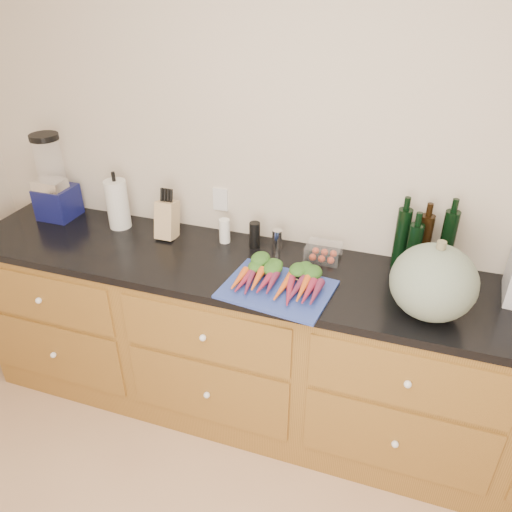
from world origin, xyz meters
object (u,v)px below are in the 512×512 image
(carrots, at_px, (280,279))
(squash, at_px, (433,282))
(blender_appliance, at_px, (53,182))
(knife_block, at_px, (167,220))
(paper_towel, at_px, (118,204))
(tomato_box, at_px, (323,252))
(cutting_board, at_px, (277,289))

(carrots, bearing_deg, squash, -0.08)
(carrots, xyz_separation_m, blender_appliance, (-1.38, 0.28, 0.17))
(blender_appliance, distance_m, knife_block, 0.70)
(paper_towel, relative_size, tomato_box, 1.60)
(cutting_board, xyz_separation_m, paper_towel, (-0.99, 0.32, 0.13))
(cutting_board, relative_size, tomato_box, 2.80)
(squash, bearing_deg, tomato_box, 149.50)
(tomato_box, bearing_deg, paper_towel, -179.49)
(squash, xyz_separation_m, tomato_box, (-0.50, 0.29, -0.12))
(carrots, distance_m, paper_towel, 1.03)
(cutting_board, relative_size, squash, 1.36)
(cutting_board, xyz_separation_m, blender_appliance, (-1.38, 0.32, 0.20))
(squash, distance_m, tomato_box, 0.59)
(carrots, height_order, tomato_box, tomato_box)
(squash, distance_m, paper_towel, 1.64)
(carrots, distance_m, tomato_box, 0.32)
(carrots, bearing_deg, tomato_box, 65.45)
(blender_appliance, height_order, paper_towel, blender_appliance)
(squash, relative_size, knife_block, 1.75)
(carrots, height_order, blender_appliance, blender_appliance)
(cutting_board, distance_m, knife_block, 0.75)
(cutting_board, relative_size, carrots, 1.18)
(paper_towel, xyz_separation_m, knife_block, (0.30, -0.02, -0.03))
(paper_towel, relative_size, knife_block, 1.36)
(cutting_board, relative_size, blender_appliance, 0.98)
(squash, bearing_deg, knife_block, 168.72)
(blender_appliance, xyz_separation_m, paper_towel, (0.39, 0.00, -0.07))
(cutting_board, bearing_deg, blender_appliance, 167.04)
(blender_appliance, xyz_separation_m, tomato_box, (1.51, 0.01, -0.17))
(squash, relative_size, tomato_box, 2.06)
(blender_appliance, bearing_deg, knife_block, -1.44)
(paper_towel, bearing_deg, tomato_box, 0.51)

